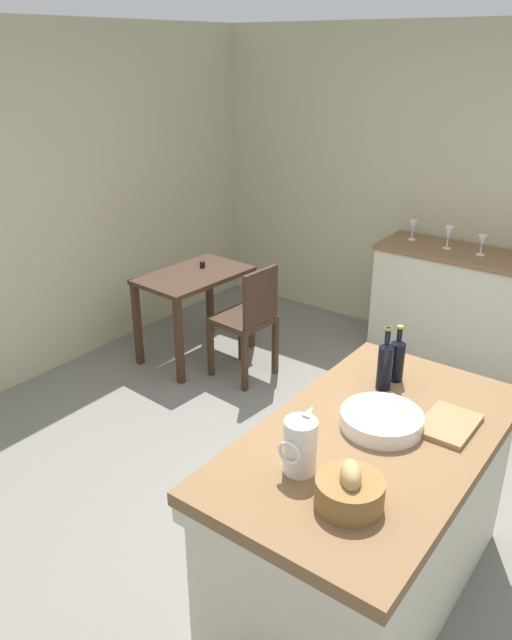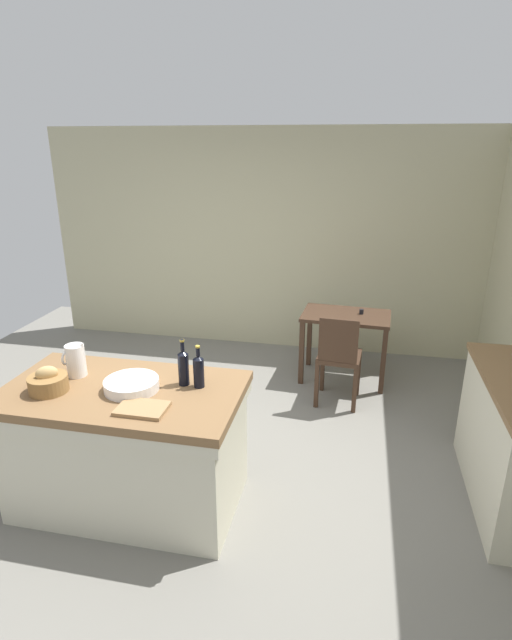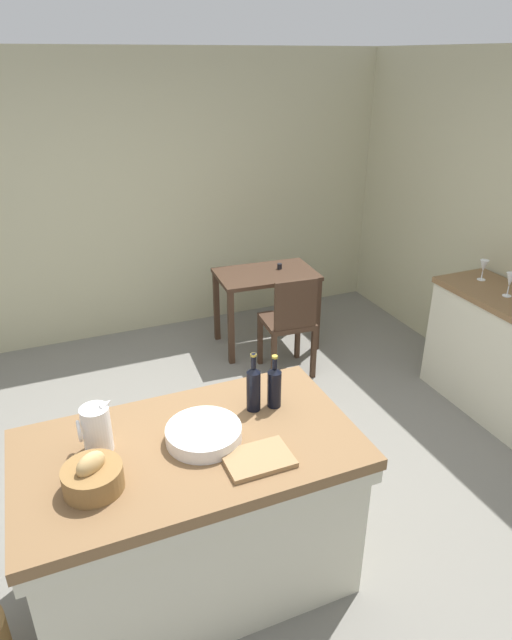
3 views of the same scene
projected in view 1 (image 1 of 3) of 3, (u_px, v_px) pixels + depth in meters
name	position (u px, v px, depth m)	size (l,w,h in m)	color
ground_plane	(307.00, 505.00, 3.53)	(6.76, 6.76, 0.00)	slate
wall_back	(7.00, 214.00, 4.43)	(5.32, 0.12, 2.60)	#B7B28E
wall_right	(488.00, 198.00, 4.91)	(0.12, 5.20, 2.60)	#B7B28E
island_table	(366.00, 511.00, 2.79)	(1.58, 0.89, 0.89)	brown
side_cabinet	(456.00, 306.00, 5.01)	(0.52, 1.33, 0.94)	brown
writing_desk	(194.00, 287.00, 5.00)	(0.93, 0.62, 0.78)	#3D281C
wooden_chair	(248.00, 318.00, 4.70)	(0.43, 0.43, 0.92)	#3D281C
pitcher	(300.00, 446.00, 2.36)	(0.17, 0.13, 0.27)	white
wash_bowl	(381.00, 420.00, 2.66)	(0.36, 0.36, 0.07)	white
bread_basket	(350.00, 490.00, 2.20)	(0.25, 0.25, 0.18)	olive
cutting_board	(449.00, 425.00, 2.67)	(0.30, 0.21, 0.02)	#99754C
wine_bottle_dark	(397.00, 358.00, 3.01)	(0.07, 0.07, 0.29)	black
wine_bottle_amber	(385.00, 364.00, 2.93)	(0.07, 0.07, 0.32)	black
wine_glass_left	(482.00, 242.00, 4.69)	(0.07, 0.07, 0.16)	white
wine_glass_middle	(449.00, 233.00, 4.84)	(0.07, 0.07, 0.18)	white
wine_glass_right	(413.00, 227.00, 5.06)	(0.07, 0.07, 0.16)	white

